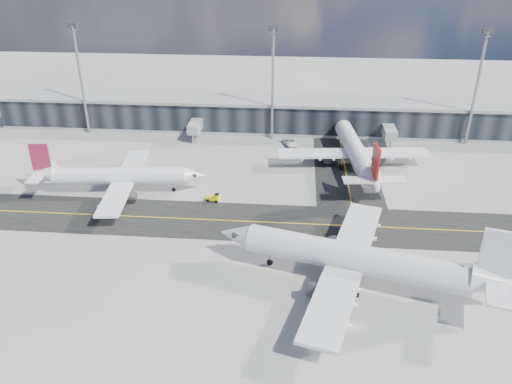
# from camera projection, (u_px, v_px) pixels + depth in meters

# --- Properties ---
(ground) EXTENTS (300.00, 300.00, 0.00)m
(ground) POSITION_uv_depth(u_px,v_px,m) (257.00, 233.00, 89.97)
(ground) COLOR gray
(ground) RESTS_ON ground
(taxiway_lanes) EXTENTS (180.00, 63.00, 0.03)m
(taxiway_lanes) POSITION_uv_depth(u_px,v_px,m) (281.00, 205.00, 99.20)
(taxiway_lanes) COLOR black
(taxiway_lanes) RESTS_ON ground
(terminal_concourse) EXTENTS (152.00, 19.80, 8.80)m
(terminal_concourse) POSITION_uv_depth(u_px,v_px,m) (274.00, 115.00, 136.83)
(terminal_concourse) COLOR black
(terminal_concourse) RESTS_ON ground
(floodlight_masts) EXTENTS (102.50, 0.70, 28.90)m
(floodlight_masts) POSITION_uv_depth(u_px,v_px,m) (273.00, 80.00, 125.44)
(floodlight_masts) COLOR gray
(floodlight_masts) RESTS_ON ground
(airliner_af) EXTENTS (36.62, 31.27, 10.84)m
(airliner_af) POSITION_uv_depth(u_px,v_px,m) (117.00, 176.00, 102.94)
(airliner_af) COLOR white
(airliner_af) RESTS_ON ground
(airliner_redtail) EXTENTS (35.30, 41.32, 12.23)m
(airliner_redtail) POSITION_uv_depth(u_px,v_px,m) (356.00, 152.00, 113.43)
(airliner_redtail) COLOR white
(airliner_redtail) RESTS_ON ground
(airliner_near) EXTENTS (44.25, 38.09, 13.29)m
(airliner_near) POSITION_uv_depth(u_px,v_px,m) (359.00, 260.00, 74.97)
(airliner_near) COLOR silver
(airliner_near) RESTS_ON ground
(baggage_tug) EXTENTS (2.95, 1.92, 1.71)m
(baggage_tug) POSITION_uv_depth(u_px,v_px,m) (214.00, 198.00, 100.38)
(baggage_tug) COLOR #FFFE0D
(baggage_tug) RESTS_ON ground
(service_van) EXTENTS (4.64, 6.53, 1.65)m
(service_van) POSITION_uv_depth(u_px,v_px,m) (290.00, 142.00, 127.59)
(service_van) COLOR white
(service_van) RESTS_ON ground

